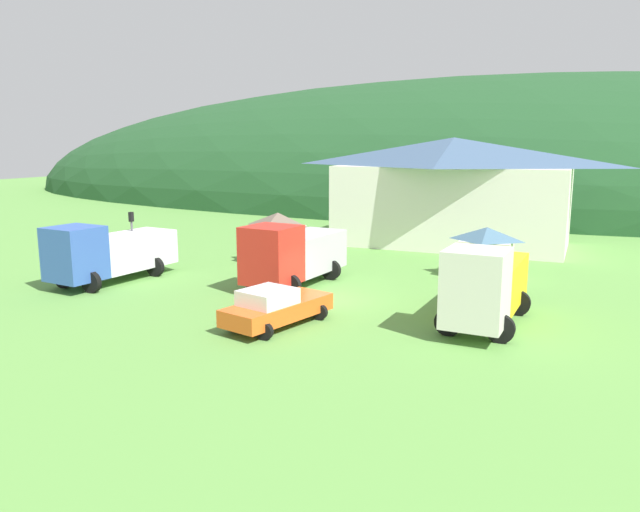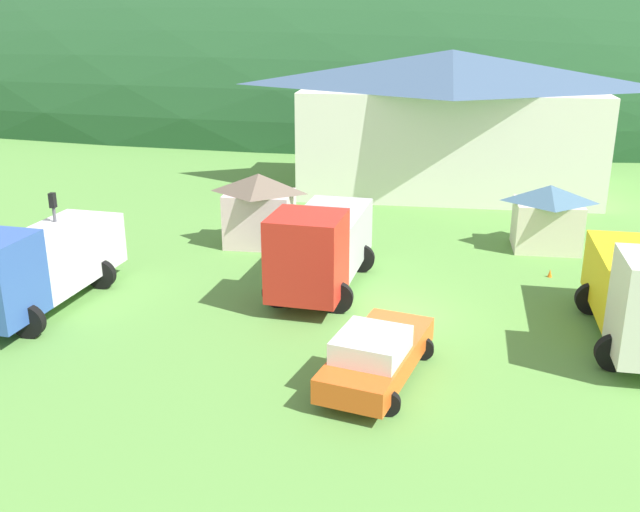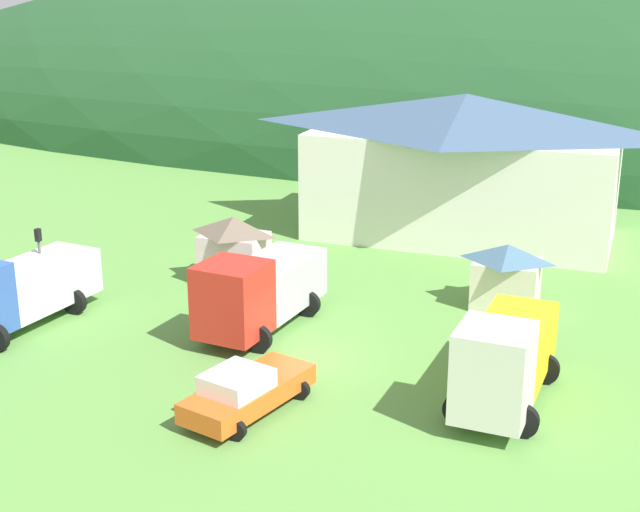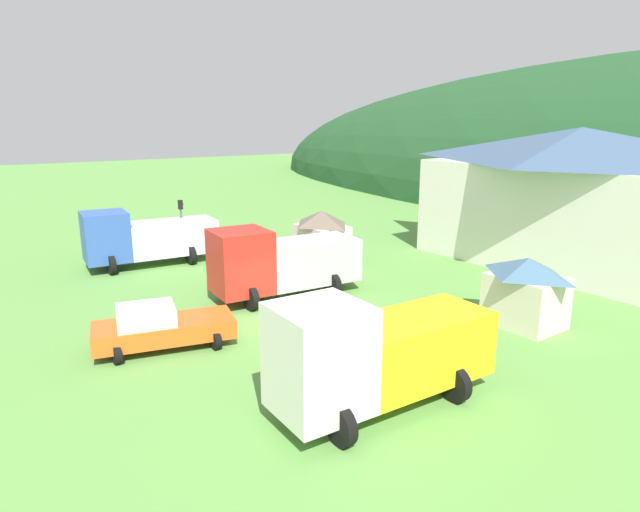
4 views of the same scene
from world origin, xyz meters
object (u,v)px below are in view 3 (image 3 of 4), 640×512
at_px(depot_building, 463,164).
at_px(traffic_cone_mid_row, 274,380).
at_px(play_shed_cream, 507,275).
at_px(crane_truck_red, 258,290).
at_px(service_pickup_orange, 246,391).
at_px(play_shed_pink, 234,249).
at_px(flatbed_truck_yellow, 505,358).
at_px(traffic_light_west, 40,259).
at_px(traffic_cone_near_pickup, 483,335).
at_px(box_truck_blue, 12,290).

bearing_deg(depot_building, traffic_cone_mid_row, -96.60).
bearing_deg(traffic_cone_mid_row, play_shed_cream, 57.60).
bearing_deg(depot_building, crane_truck_red, -106.18).
bearing_deg(service_pickup_orange, play_shed_pink, -138.37).
bearing_deg(flatbed_truck_yellow, depot_building, -161.68).
relative_size(traffic_light_west, traffic_cone_mid_row, 5.66).
bearing_deg(service_pickup_orange, flatbed_truck_yellow, 128.28).
bearing_deg(traffic_cone_near_pickup, play_shed_cream, 85.37).
distance_m(box_truck_blue, traffic_light_west, 2.52).
distance_m(flatbed_truck_yellow, traffic_cone_near_pickup, 6.36).
relative_size(crane_truck_red, service_pickup_orange, 1.36).
bearing_deg(traffic_cone_mid_row, traffic_light_west, 165.22).
relative_size(play_shed_cream, flatbed_truck_yellow, 0.42).
bearing_deg(box_truck_blue, traffic_cone_near_pickup, 113.89).
distance_m(play_shed_cream, traffic_cone_mid_row, 12.34).
distance_m(box_truck_blue, traffic_cone_mid_row, 12.05).
distance_m(box_truck_blue, traffic_cone_near_pickup, 19.20).
xyz_separation_m(depot_building, traffic_cone_mid_row, (-2.40, -20.71, -4.04)).
relative_size(play_shed_pink, crane_truck_red, 0.44).
bearing_deg(play_shed_cream, traffic_cone_near_pickup, -94.63).
height_order(play_shed_cream, traffic_light_west, traffic_light_west).
distance_m(play_shed_cream, traffic_cone_near_pickup, 3.89).
height_order(play_shed_cream, box_truck_blue, box_truck_blue).
relative_size(flatbed_truck_yellow, traffic_cone_near_pickup, 11.15).
xyz_separation_m(traffic_light_west, traffic_cone_near_pickup, (18.57, 3.52, -2.23)).
relative_size(depot_building, flatbed_truck_yellow, 2.47).
relative_size(play_shed_cream, play_shed_pink, 0.93).
xyz_separation_m(box_truck_blue, traffic_cone_near_pickup, (18.18, 5.94, -1.68)).
bearing_deg(play_shed_cream, play_shed_pink, -174.16).
relative_size(service_pickup_orange, traffic_light_west, 1.50).
relative_size(depot_building, play_shed_pink, 5.41).
height_order(play_shed_pink, flatbed_truck_yellow, flatbed_truck_yellow).
height_order(depot_building, flatbed_truck_yellow, depot_building).
height_order(depot_building, play_shed_pink, depot_building).
height_order(crane_truck_red, traffic_cone_mid_row, crane_truck_red).
relative_size(service_pickup_orange, traffic_cone_near_pickup, 8.46).
bearing_deg(crane_truck_red, traffic_light_west, -79.54).
height_order(box_truck_blue, service_pickup_orange, box_truck_blue).
xyz_separation_m(box_truck_blue, traffic_light_west, (-0.39, 2.43, 0.54)).
height_order(crane_truck_red, traffic_cone_near_pickup, crane_truck_red).
distance_m(depot_building, box_truck_blue, 24.62).
height_order(service_pickup_orange, traffic_light_west, traffic_light_west).
distance_m(depot_building, traffic_cone_near_pickup, 15.03).
bearing_deg(crane_truck_red, traffic_cone_mid_row, 36.21).
relative_size(play_shed_cream, traffic_cone_near_pickup, 4.72).
xyz_separation_m(play_shed_cream, service_pickup_orange, (-6.42, -12.94, -0.64)).
xyz_separation_m(service_pickup_orange, traffic_cone_near_pickup, (6.13, 9.36, -0.83)).
relative_size(play_shed_pink, service_pickup_orange, 0.60).
relative_size(crane_truck_red, traffic_cone_near_pickup, 11.49).
bearing_deg(depot_building, traffic_cone_near_pickup, -74.47).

